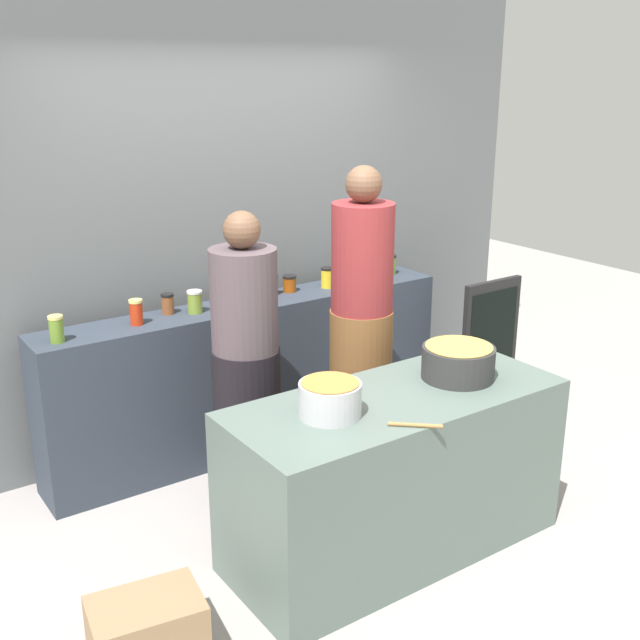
{
  "coord_description": "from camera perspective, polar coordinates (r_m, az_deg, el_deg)",
  "views": [
    {
      "loc": [
        -2.26,
        -2.91,
        2.34
      ],
      "look_at": [
        0.0,
        0.35,
        1.05
      ],
      "focal_mm": 43.56,
      "sensor_mm": 36.0,
      "label": 1
    }
  ],
  "objects": [
    {
      "name": "chalkboard_sign",
      "position": [
        5.53,
        12.35,
        -1.96
      ],
      "size": [
        0.51,
        0.05,
        0.97
      ],
      "color": "black",
      "rests_on": "ground"
    },
    {
      "name": "bread_crate",
      "position": [
        3.53,
        -12.59,
        -21.28
      ],
      "size": [
        0.5,
        0.38,
        0.26
      ],
      "primitive_type": "cube",
      "rotation": [
        0.0,
        0.0,
        -0.15
      ],
      "color": "#8D6E4D",
      "rests_on": "ground"
    },
    {
      "name": "preserve_jar_0",
      "position": [
        4.3,
        -18.8,
        -0.62
      ],
      "size": [
        0.08,
        0.08,
        0.15
      ],
      "color": "olive",
      "rests_on": "display_shelf"
    },
    {
      "name": "preserve_jar_12",
      "position": [
        5.46,
        5.16,
        4.09
      ],
      "size": [
        0.09,
        0.09,
        0.14
      ],
      "color": "olive",
      "rests_on": "display_shelf"
    },
    {
      "name": "preserve_jar_11",
      "position": [
        5.29,
        4.75,
        3.47
      ],
      "size": [
        0.08,
        0.08,
        0.1
      ],
      "color": "olive",
      "rests_on": "display_shelf"
    },
    {
      "name": "preserve_jar_9",
      "position": [
        5.09,
        0.52,
        3.14
      ],
      "size": [
        0.08,
        0.08,
        0.13
      ],
      "color": "gold",
      "rests_on": "display_shelf"
    },
    {
      "name": "prep_table",
      "position": [
        3.95,
        5.48,
        -11.16
      ],
      "size": [
        1.7,
        0.7,
        0.84
      ],
      "primitive_type": "cube",
      "color": "#52635C",
      "rests_on": "ground"
    },
    {
      "name": "display_shelf",
      "position": [
        4.97,
        -4.95,
        -4.03
      ],
      "size": [
        2.7,
        0.36,
        0.97
      ],
      "primitive_type": "cube",
      "color": "#2D3541",
      "rests_on": "ground"
    },
    {
      "name": "preserve_jar_7",
      "position": [
        4.94,
        -3.53,
        2.59
      ],
      "size": [
        0.08,
        0.08,
        0.13
      ],
      "color": "#A32C0A",
      "rests_on": "display_shelf"
    },
    {
      "name": "storefront_wall",
      "position": [
        4.98,
        -7.3,
        8.16
      ],
      "size": [
        4.8,
        0.12,
        3.0
      ],
      "primitive_type": "cube",
      "color": "slate",
      "rests_on": "ground"
    },
    {
      "name": "preserve_jar_5",
      "position": [
        4.74,
        -5.05,
        1.74
      ],
      "size": [
        0.08,
        0.08,
        0.1
      ],
      "color": "red",
      "rests_on": "display_shelf"
    },
    {
      "name": "preserve_jar_6",
      "position": [
        4.8,
        -4.1,
        1.98
      ],
      "size": [
        0.07,
        0.07,
        0.1
      ],
      "color": "#3A5335",
      "rests_on": "display_shelf"
    },
    {
      "name": "cooking_pot_center",
      "position": [
        3.99,
        10.11,
        -3.07
      ],
      "size": [
        0.37,
        0.37,
        0.17
      ],
      "color": "#2D2D2D",
      "rests_on": "prep_table"
    },
    {
      "name": "preserve_jar_4",
      "position": [
        4.77,
        -6.78,
        1.74
      ],
      "size": [
        0.09,
        0.09,
        0.1
      ],
      "color": "gold",
      "rests_on": "display_shelf"
    },
    {
      "name": "cooking_pot_left",
      "position": [
        3.52,
        0.74,
        -5.83
      ],
      "size": [
        0.29,
        0.29,
        0.16
      ],
      "color": "#B7B7BC",
      "rests_on": "prep_table"
    },
    {
      "name": "wooden_spoon",
      "position": [
        3.46,
        7.01,
        -7.67
      ],
      "size": [
        0.19,
        0.17,
        0.02
      ],
      "primitive_type": "cylinder",
      "rotation": [
        1.57,
        0.0,
        0.85
      ],
      "color": "#9E703D",
      "rests_on": "prep_table"
    },
    {
      "name": "cook_with_tongs",
      "position": [
        4.24,
        -5.43,
        -4.16
      ],
      "size": [
        0.37,
        0.37,
        1.65
      ],
      "color": "black",
      "rests_on": "ground"
    },
    {
      "name": "preserve_jar_2",
      "position": [
        4.63,
        -11.13,
        1.18
      ],
      "size": [
        0.08,
        0.08,
        0.12
      ],
      "color": "brown",
      "rests_on": "display_shelf"
    },
    {
      "name": "preserve_jar_3",
      "position": [
        4.62,
        -9.18,
        1.33
      ],
      "size": [
        0.09,
        0.09,
        0.13
      ],
      "color": "olive",
      "rests_on": "display_shelf"
    },
    {
      "name": "cook_in_cap",
      "position": [
        4.52,
        3.04,
        -1.42
      ],
      "size": [
        0.37,
        0.37,
        1.84
      ],
      "color": "brown",
      "rests_on": "ground"
    },
    {
      "name": "ground",
      "position": [
        4.37,
        2.7,
        -14.42
      ],
      "size": [
        12.0,
        12.0,
        0.0
      ],
      "primitive_type": "plane",
      "color": "gray"
    },
    {
      "name": "preserve_jar_10",
      "position": [
        5.18,
        1.91,
        3.44
      ],
      "size": [
        0.07,
        0.07,
        0.15
      ],
      "color": "#8C3914",
      "rests_on": "display_shelf"
    },
    {
      "name": "preserve_jar_8",
      "position": [
        5.01,
        -2.25,
        2.69
      ],
      "size": [
        0.09,
        0.09,
        0.11
      ],
      "color": "#8F410D",
      "rests_on": "display_shelf"
    },
    {
      "name": "preserve_jar_1",
      "position": [
        4.47,
        -13.35,
        0.57
      ],
      "size": [
        0.08,
        0.08,
        0.15
      ],
      "color": "red",
      "rests_on": "display_shelf"
    }
  ]
}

